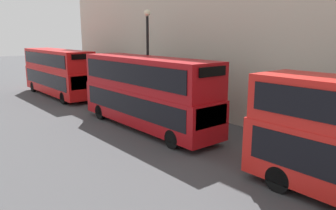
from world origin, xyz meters
name	(u,v)px	position (x,y,z in m)	size (l,w,h in m)	color
bus_second_in_queue	(146,90)	(1.60, 20.77, 2.42)	(2.59, 10.91, 4.39)	#A80F14
bus_third_in_queue	(58,71)	(1.60, 34.98, 2.39)	(2.59, 11.03, 4.33)	red
street_lamp	(148,53)	(3.37, 23.01, 4.45)	(0.44, 0.44, 7.32)	black
pedestrian	(67,82)	(3.85, 38.36, 0.76)	(0.36, 0.36, 1.66)	brown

